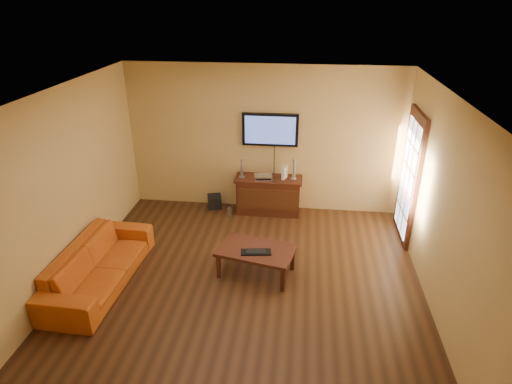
% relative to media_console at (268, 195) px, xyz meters
% --- Properties ---
extents(ground_plane, '(5.00, 5.00, 0.00)m').
position_rel_media_console_xyz_m(ground_plane, '(-0.12, -2.26, -0.35)').
color(ground_plane, '#311B0D').
rests_on(ground_plane, ground).
extents(room_walls, '(5.00, 5.00, 5.00)m').
position_rel_media_console_xyz_m(room_walls, '(-0.12, -1.63, 1.33)').
color(room_walls, tan).
rests_on(room_walls, ground).
extents(french_door, '(0.07, 1.02, 2.22)m').
position_rel_media_console_xyz_m(french_door, '(2.34, -0.56, 0.70)').
color(french_door, '#37160C').
rests_on(french_door, ground).
extents(media_console, '(1.23, 0.47, 0.70)m').
position_rel_media_console_xyz_m(media_console, '(0.00, 0.00, 0.00)').
color(media_console, '#37160C').
rests_on(media_console, ground).
extents(television, '(1.01, 0.08, 0.59)m').
position_rel_media_console_xyz_m(television, '(0.00, 0.20, 1.20)').
color(television, black).
rests_on(television, ground).
extents(coffee_table, '(1.20, 0.87, 0.42)m').
position_rel_media_console_xyz_m(coffee_table, '(-0.00, -1.95, 0.01)').
color(coffee_table, '#37160C').
rests_on(coffee_table, ground).
extents(sofa, '(0.68, 2.09, 0.81)m').
position_rel_media_console_xyz_m(sofa, '(-2.18, -2.44, 0.05)').
color(sofa, '#BD5215').
rests_on(sofa, ground).
extents(speaker_left, '(0.10, 0.10, 0.36)m').
position_rel_media_console_xyz_m(speaker_left, '(-0.49, -0.02, 0.51)').
color(speaker_left, silver).
rests_on(speaker_left, media_console).
extents(speaker_right, '(0.10, 0.10, 0.38)m').
position_rel_media_console_xyz_m(speaker_right, '(0.46, 0.01, 0.52)').
color(speaker_right, silver).
rests_on(speaker_right, media_console).
extents(av_receiver, '(0.35, 0.27, 0.07)m').
position_rel_media_console_xyz_m(av_receiver, '(-0.09, -0.05, 0.38)').
color(av_receiver, silver).
rests_on(av_receiver, media_console).
extents(game_console, '(0.10, 0.18, 0.24)m').
position_rel_media_console_xyz_m(game_console, '(0.29, 0.01, 0.47)').
color(game_console, white).
rests_on(game_console, media_console).
extents(subwoofer, '(0.31, 0.31, 0.25)m').
position_rel_media_console_xyz_m(subwoofer, '(-1.05, 0.06, -0.23)').
color(subwoofer, black).
rests_on(subwoofer, ground).
extents(bottle, '(0.07, 0.07, 0.21)m').
position_rel_media_console_xyz_m(bottle, '(-0.69, -0.30, -0.25)').
color(bottle, white).
rests_on(bottle, ground).
extents(keyboard, '(0.45, 0.22, 0.03)m').
position_rel_media_console_xyz_m(keyboard, '(0.01, -2.05, 0.08)').
color(keyboard, black).
rests_on(keyboard, coffee_table).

